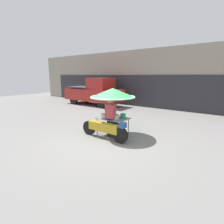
{
  "coord_description": "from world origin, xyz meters",
  "views": [
    {
      "loc": [
        3.84,
        -4.78,
        2.36
      ],
      "look_at": [
        -0.17,
        0.67,
        0.94
      ],
      "focal_mm": 28.0,
      "sensor_mm": 36.0,
      "label": 1
    }
  ],
  "objects": [
    {
      "name": "ground_plane",
      "position": [
        0.0,
        0.0,
        0.0
      ],
      "size": [
        36.0,
        36.0,
        0.0
      ],
      "primitive_type": "plane",
      "color": "slate"
    },
    {
      "name": "shopfront_building",
      "position": [
        0.0,
        8.35,
        2.12
      ],
      "size": [
        28.0,
        2.06,
        4.27
      ],
      "color": "gray",
      "rests_on": "ground"
    },
    {
      "name": "vendor_motorcycle_cart",
      "position": [
        -0.16,
        0.65,
        1.44
      ],
      "size": [
        2.09,
        1.78,
        1.88
      ],
      "color": "black",
      "rests_on": "ground"
    },
    {
      "name": "vendor_person",
      "position": [
        -0.07,
        0.44,
        0.84
      ],
      "size": [
        0.38,
        0.22,
        1.51
      ],
      "color": "navy",
      "rests_on": "ground"
    },
    {
      "name": "pickup_truck",
      "position": [
        -5.63,
        5.71,
        1.02
      ],
      "size": [
        5.01,
        1.77,
        2.17
      ],
      "color": "black",
      "rests_on": "ground"
    }
  ]
}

